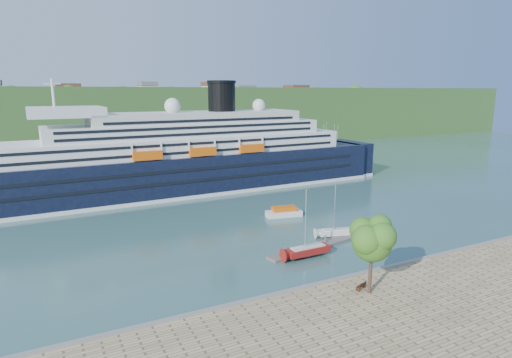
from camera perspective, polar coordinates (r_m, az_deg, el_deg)
The scene contains 10 objects.
ground at distance 53.24m, azimuth 11.76°, elevation -13.71°, with size 400.00×400.00×0.00m, color #325852.
far_hillside at distance 185.08m, azimuth -17.42°, elevation 7.86°, with size 400.00×50.00×24.00m, color #345522.
quay_coping at distance 52.62m, azimuth 11.95°, elevation -12.66°, with size 220.00×0.50×0.30m, color slate.
cruise_ship at distance 96.76m, azimuth -10.92°, elevation 5.47°, with size 111.41×16.22×25.02m, color black, non-canonical shape.
park_bench at distance 50.12m, azimuth 13.81°, elevation -13.61°, with size 1.51×0.62×0.97m, color #462114, non-canonical shape.
promenade_tree at distance 48.02m, azimuth 15.14°, elevation -9.33°, with size 5.71×5.71×9.46m, color #275817, non-canonical shape.
floating_pontoon at distance 64.18m, azimuth 8.00°, elevation -8.89°, with size 17.14×2.09×0.38m, color slate, non-canonical shape.
sailboat_red at distance 59.17m, azimuth 7.01°, elevation -6.09°, with size 7.19×2.00×9.28m, color maroon, non-canonical shape.
sailboat_white_far at distance 67.93m, azimuth 10.77°, elevation -4.40°, with size 6.25×1.74×8.08m, color silver, non-canonical shape.
tender_launch at distance 78.74m, azimuth 3.74°, elevation -4.34°, with size 6.64×2.27×1.84m, color #E15C0D, non-canonical shape.
Camera 1 is at (-30.63, -37.22, 22.61)m, focal length 30.00 mm.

